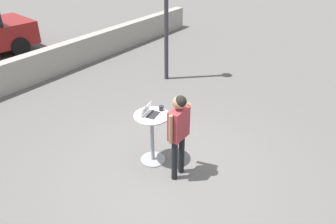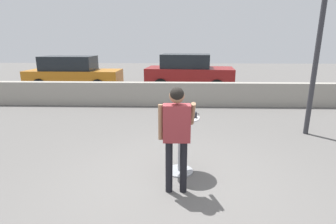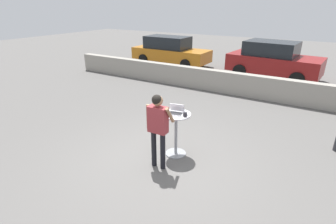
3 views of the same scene
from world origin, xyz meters
name	(u,v)px [view 1 (image 1 of 3)]	position (x,y,z in m)	size (l,w,h in m)	color
ground_plane	(167,172)	(0.00, 0.00, 0.00)	(50.00, 50.00, 0.00)	#5B5956
pavement_kerb	(4,78)	(0.00, 5.59, 0.43)	(16.59, 0.35, 0.86)	gray
cafe_table	(152,133)	(0.12, 0.45, 0.64)	(0.67, 0.67, 1.04)	gray
laptop	(151,113)	(0.11, 0.46, 1.09)	(0.39, 0.35, 0.20)	#B7BABF
coffee_mug	(161,108)	(0.37, 0.41, 1.09)	(0.12, 0.09, 0.10)	#232328
standing_person	(179,127)	(0.06, -0.21, 1.07)	(0.55, 0.38, 1.68)	black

